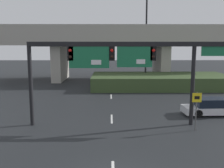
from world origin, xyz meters
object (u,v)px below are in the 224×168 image
Objects in this scene: speed_limit_sign at (196,106)px; parked_sedan_near_right at (212,107)px; signal_gantry at (126,58)px; highway_light_pole_near at (146,37)px.

parked_sedan_near_right is (2.59, 3.88, -1.05)m from speed_limit_sign.
signal_gantry is 19.14m from highway_light_pole_near.
signal_gantry is at bearing 164.06° from speed_limit_sign.
highway_light_pole_near is 2.60× the size of parked_sedan_near_right.
parked_sedan_near_right is (7.13, 2.59, -4.07)m from signal_gantry.
highway_light_pole_near reaches higher than signal_gantry.
speed_limit_sign is at bearing -125.94° from parked_sedan_near_right.
parked_sedan_near_right is at bearing -78.66° from highway_light_pole_near.
signal_gantry is at bearing -101.84° from highway_light_pole_near.
speed_limit_sign is 0.21× the size of highway_light_pole_near.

